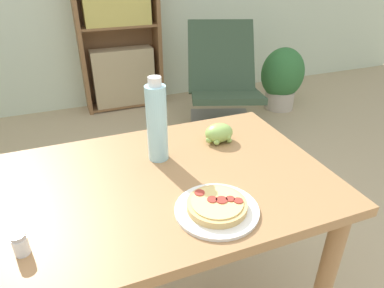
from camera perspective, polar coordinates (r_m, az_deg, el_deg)
dining_table at (r=1.18m, az=-3.91°, el=-10.42°), size 1.04×0.72×0.74m
pizza_on_plate at (r=0.97m, az=4.16°, el=-10.45°), size 0.24×0.24×0.04m
grape_bunch at (r=1.30m, az=4.54°, el=1.81°), size 0.11×0.09×0.07m
drink_bottle at (r=1.15m, az=-5.87°, el=3.62°), size 0.07×0.07×0.30m
salt_shaker at (r=0.94m, az=-26.69°, el=-14.71°), size 0.04×0.04×0.06m
lounge_chair_far at (r=2.95m, az=5.05°, el=7.51°), size 0.76×0.91×0.88m
bookshelf at (r=3.42m, az=-12.08°, el=17.57°), size 0.76×0.25×1.57m
potted_plant_floor at (r=3.50m, az=14.79°, el=10.64°), size 0.43×0.37×0.60m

